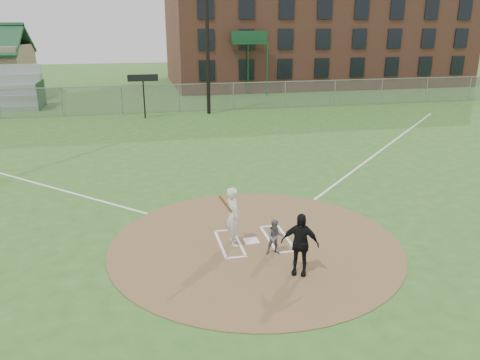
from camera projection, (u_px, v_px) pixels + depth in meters
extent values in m
plane|color=#316121|center=(255.00, 244.00, 13.58)|extent=(140.00, 140.00, 0.00)
cylinder|color=brown|center=(255.00, 243.00, 13.58)|extent=(8.40, 8.40, 0.02)
cube|color=white|center=(251.00, 241.00, 13.67)|extent=(0.43, 0.43, 0.03)
cube|color=white|center=(382.00, 150.00, 23.78)|extent=(17.04, 17.04, 0.01)
cube|color=white|center=(0.00, 173.00, 20.03)|extent=(17.04, 17.04, 0.01)
imported|color=slate|center=(275.00, 237.00, 12.78)|extent=(0.54, 0.45, 1.01)
imported|color=black|center=(300.00, 244.00, 11.68)|extent=(1.04, 0.78, 1.64)
cube|color=white|center=(220.00, 244.00, 13.50)|extent=(0.08, 1.80, 0.01)
cube|color=white|center=(239.00, 242.00, 13.62)|extent=(0.08, 1.80, 0.01)
cube|color=white|center=(224.00, 230.00, 14.39)|extent=(0.62, 0.08, 0.01)
cube|color=white|center=(236.00, 257.00, 12.73)|extent=(0.62, 0.08, 0.01)
cube|color=white|center=(286.00, 237.00, 13.92)|extent=(0.08, 1.80, 0.01)
cube|color=white|center=(269.00, 239.00, 13.80)|extent=(0.08, 1.80, 0.01)
cube|color=white|center=(269.00, 226.00, 14.69)|extent=(0.62, 0.08, 0.01)
cube|color=white|center=(287.00, 252.00, 13.03)|extent=(0.62, 0.08, 0.01)
imported|color=white|center=(233.00, 217.00, 13.22)|extent=(0.46, 0.66, 1.73)
cylinder|color=olive|center=(225.00, 204.00, 12.61)|extent=(0.49, 0.46, 0.70)
cube|color=slate|center=(179.00, 98.00, 33.63)|extent=(56.00, 0.03, 2.00)
cube|color=gray|center=(178.00, 84.00, 33.31)|extent=(56.00, 0.06, 0.06)
cube|color=gray|center=(179.00, 98.00, 33.63)|extent=(56.08, 0.08, 2.00)
cube|color=#194728|center=(41.00, 95.00, 35.43)|extent=(0.08, 3.20, 2.00)
cube|color=brown|center=(312.00, 10.00, 49.72)|extent=(30.00, 16.00, 15.00)
cube|color=black|center=(343.00, 9.00, 42.27)|extent=(26.60, 0.10, 12.20)
cube|color=#194728|center=(249.00, 43.00, 40.77)|extent=(3.20, 1.00, 0.15)
cube|color=#194728|center=(248.00, 69.00, 41.95)|extent=(0.12, 0.12, 4.50)
cube|color=#194728|center=(267.00, 70.00, 41.38)|extent=(0.12, 0.12, 4.50)
cube|color=#194728|center=(249.00, 37.00, 40.60)|extent=(3.20, 0.08, 1.00)
cylinder|color=black|center=(207.00, 25.00, 31.54)|extent=(0.26, 0.26, 12.00)
cylinder|color=black|center=(144.00, 99.00, 31.34)|extent=(0.10, 0.10, 2.60)
cube|color=black|center=(143.00, 78.00, 30.90)|extent=(2.00, 0.10, 0.45)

